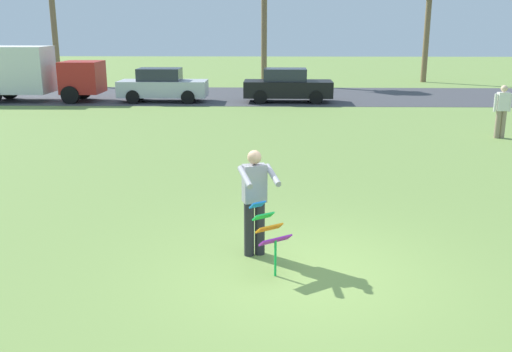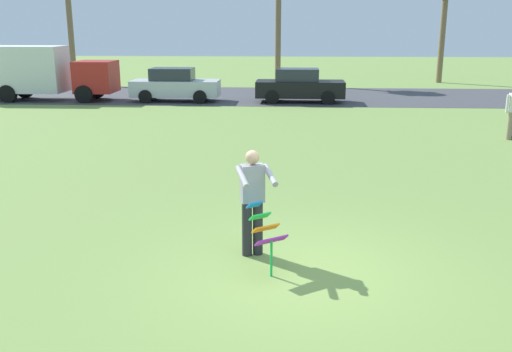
% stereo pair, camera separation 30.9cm
% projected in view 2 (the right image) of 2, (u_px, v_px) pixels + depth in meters
% --- Properties ---
extents(ground_plane, '(120.00, 120.00, 0.00)m').
position_uv_depth(ground_plane, '(302.00, 273.00, 8.42)').
color(ground_plane, olive).
extents(road_strip, '(120.00, 8.00, 0.01)m').
position_uv_depth(road_strip, '(293.00, 96.00, 29.41)').
color(road_strip, '#424247').
rests_on(road_strip, ground).
extents(person_kite_flyer, '(0.68, 0.75, 1.73)m').
position_uv_depth(person_kite_flyer, '(253.00, 199.00, 8.86)').
color(person_kite_flyer, '#26262B').
rests_on(person_kite_flyer, ground).
extents(kite_held, '(0.66, 0.73, 1.04)m').
position_uv_depth(kite_held, '(265.00, 230.00, 8.30)').
color(kite_held, blue).
rests_on(kite_held, ground).
extents(parked_truck_red_cab, '(6.71, 2.15, 2.62)m').
position_uv_depth(parked_truck_red_cab, '(38.00, 71.00, 27.42)').
color(parked_truck_red_cab, '#B2231E').
rests_on(parked_truck_red_cab, ground).
extents(parked_car_silver, '(4.20, 1.84, 1.60)m').
position_uv_depth(parked_car_silver, '(175.00, 85.00, 27.21)').
color(parked_car_silver, silver).
rests_on(parked_car_silver, ground).
extents(parked_car_black, '(4.22, 1.88, 1.60)m').
position_uv_depth(parked_car_black, '(299.00, 86.00, 26.88)').
color(parked_car_black, black).
rests_on(parked_car_black, ground).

